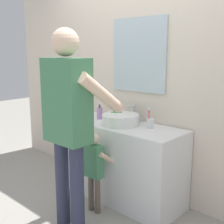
# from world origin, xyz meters

# --- Properties ---
(ground_plane) EXTENTS (14.00, 14.00, 0.00)m
(ground_plane) POSITION_xyz_m (0.00, 0.00, 0.00)
(ground_plane) COLOR #9E998E
(back_wall) EXTENTS (4.40, 0.10, 2.70)m
(back_wall) POSITION_xyz_m (0.00, 0.62, 1.35)
(back_wall) COLOR beige
(back_wall) RESTS_ON ground
(vanity_cabinet) EXTENTS (1.36, 0.54, 0.82)m
(vanity_cabinet) POSITION_xyz_m (0.00, 0.30, 0.41)
(vanity_cabinet) COLOR white
(vanity_cabinet) RESTS_ON ground
(sink_basin) EXTENTS (0.39, 0.39, 0.11)m
(sink_basin) POSITION_xyz_m (0.00, 0.28, 0.88)
(sink_basin) COLOR white
(sink_basin) RESTS_ON vanity_cabinet
(faucet) EXTENTS (0.18, 0.14, 0.18)m
(faucet) POSITION_xyz_m (0.00, 0.51, 0.90)
(faucet) COLOR #B7BABF
(faucet) RESTS_ON vanity_cabinet
(toothbrush_cup) EXTENTS (0.07, 0.07, 0.21)m
(toothbrush_cup) POSITION_xyz_m (0.30, 0.38, 0.88)
(toothbrush_cup) COLOR silver
(toothbrush_cup) RESTS_ON vanity_cabinet
(soap_bottle) EXTENTS (0.06, 0.06, 0.16)m
(soap_bottle) POSITION_xyz_m (-0.35, 0.32, 0.89)
(soap_bottle) COLOR #B27FC6
(soap_bottle) RESTS_ON vanity_cabinet
(child_toddler) EXTENTS (0.25, 0.25, 0.81)m
(child_toddler) POSITION_xyz_m (0.00, -0.10, 0.48)
(child_toddler) COLOR #6B5B4C
(child_toddler) RESTS_ON ground
(adult_parent) EXTENTS (0.55, 0.57, 1.76)m
(adult_parent) POSITION_xyz_m (0.04, -0.43, 1.06)
(adult_parent) COLOR #2D334C
(adult_parent) RESTS_ON ground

